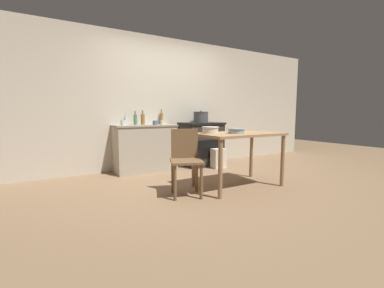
{
  "coord_description": "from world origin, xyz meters",
  "views": [
    {
      "loc": [
        -2.16,
        -3.2,
        1.07
      ],
      "look_at": [
        0.0,
        0.47,
        0.56
      ],
      "focal_mm": 24.0,
      "sensor_mm": 36.0,
      "label": 1
    }
  ],
  "objects_px": {
    "cup_mid_right": "(123,123)",
    "mixing_bowl_large": "(210,130)",
    "bottle_mid_left": "(126,120)",
    "cup_center": "(155,123)",
    "bottle_center_left": "(143,119)",
    "work_table": "(239,140)",
    "cup_center_right": "(162,122)",
    "bottle_far_left": "(161,118)",
    "mixing_bowl_small": "(236,130)",
    "chair": "(186,159)",
    "flour_sack": "(219,158)",
    "stove": "(201,144)",
    "bottle_left": "(135,120)",
    "stock_pot": "(201,117)"
  },
  "relations": [
    {
      "from": "mixing_bowl_large",
      "to": "bottle_center_left",
      "type": "distance_m",
      "value": 1.63
    },
    {
      "from": "cup_center",
      "to": "cup_center_right",
      "type": "relative_size",
      "value": 1.03
    },
    {
      "from": "mixing_bowl_large",
      "to": "bottle_mid_left",
      "type": "bearing_deg",
      "value": 113.18
    },
    {
      "from": "bottle_mid_left",
      "to": "bottle_center_left",
      "type": "height_order",
      "value": "bottle_center_left"
    },
    {
      "from": "stove",
      "to": "cup_center_right",
      "type": "bearing_deg",
      "value": -175.8
    },
    {
      "from": "mixing_bowl_large",
      "to": "cup_mid_right",
      "type": "distance_m",
      "value": 1.65
    },
    {
      "from": "chair",
      "to": "flour_sack",
      "type": "bearing_deg",
      "value": 60.96
    },
    {
      "from": "mixing_bowl_small",
      "to": "bottle_left",
      "type": "relative_size",
      "value": 1.0
    },
    {
      "from": "mixing_bowl_large",
      "to": "bottle_far_left",
      "type": "bearing_deg",
      "value": 90.23
    },
    {
      "from": "stove",
      "to": "flour_sack",
      "type": "relative_size",
      "value": 2.31
    },
    {
      "from": "stock_pot",
      "to": "bottle_mid_left",
      "type": "bearing_deg",
      "value": 173.22
    },
    {
      "from": "bottle_far_left",
      "to": "bottle_left",
      "type": "height_order",
      "value": "bottle_far_left"
    },
    {
      "from": "stock_pot",
      "to": "cup_center",
      "type": "xyz_separation_m",
      "value": [
        -1.08,
        -0.15,
        -0.09
      ]
    },
    {
      "from": "flour_sack",
      "to": "bottle_left",
      "type": "relative_size",
      "value": 1.53
    },
    {
      "from": "work_table",
      "to": "cup_center_right",
      "type": "relative_size",
      "value": 14.15
    },
    {
      "from": "bottle_left",
      "to": "cup_center",
      "type": "relative_size",
      "value": 2.8
    },
    {
      "from": "bottle_left",
      "to": "chair",
      "type": "bearing_deg",
      "value": -85.7
    },
    {
      "from": "chair",
      "to": "cup_center",
      "type": "bearing_deg",
      "value": 104.65
    },
    {
      "from": "work_table",
      "to": "mixing_bowl_small",
      "type": "xyz_separation_m",
      "value": [
        -0.09,
        -0.04,
        0.15
      ]
    },
    {
      "from": "bottle_mid_left",
      "to": "cup_center_right",
      "type": "xyz_separation_m",
      "value": [
        0.59,
        -0.29,
        -0.04
      ]
    },
    {
      "from": "bottle_center_left",
      "to": "stock_pot",
      "type": "bearing_deg",
      "value": -2.97
    },
    {
      "from": "cup_mid_right",
      "to": "mixing_bowl_large",
      "type": "bearing_deg",
      "value": -59.06
    },
    {
      "from": "stock_pot",
      "to": "mixing_bowl_large",
      "type": "height_order",
      "value": "stock_pot"
    },
    {
      "from": "bottle_mid_left",
      "to": "bottle_center_left",
      "type": "distance_m",
      "value": 0.31
    },
    {
      "from": "bottle_mid_left",
      "to": "cup_center",
      "type": "height_order",
      "value": "bottle_mid_left"
    },
    {
      "from": "mixing_bowl_large",
      "to": "bottle_left",
      "type": "height_order",
      "value": "bottle_left"
    },
    {
      "from": "stove",
      "to": "chair",
      "type": "relative_size",
      "value": 1.03
    },
    {
      "from": "bottle_left",
      "to": "work_table",
      "type": "bearing_deg",
      "value": -60.47
    },
    {
      "from": "mixing_bowl_large",
      "to": "mixing_bowl_small",
      "type": "relative_size",
      "value": 0.98
    },
    {
      "from": "work_table",
      "to": "bottle_mid_left",
      "type": "xyz_separation_m",
      "value": [
        -1.12,
        1.83,
        0.26
      ]
    },
    {
      "from": "bottle_far_left",
      "to": "bottle_mid_left",
      "type": "distance_m",
      "value": 0.72
    },
    {
      "from": "mixing_bowl_small",
      "to": "bottle_mid_left",
      "type": "xyz_separation_m",
      "value": [
        -1.03,
        1.88,
        0.12
      ]
    },
    {
      "from": "bottle_center_left",
      "to": "cup_mid_right",
      "type": "relative_size",
      "value": 2.92
    },
    {
      "from": "chair",
      "to": "cup_center",
      "type": "height_order",
      "value": "cup_center"
    },
    {
      "from": "stove",
      "to": "work_table",
      "type": "distance_m",
      "value": 1.67
    },
    {
      "from": "mixing_bowl_small",
      "to": "cup_center_right",
      "type": "distance_m",
      "value": 1.65
    },
    {
      "from": "mixing_bowl_small",
      "to": "cup_mid_right",
      "type": "height_order",
      "value": "cup_mid_right"
    },
    {
      "from": "bottle_mid_left",
      "to": "cup_center",
      "type": "distance_m",
      "value": 0.55
    },
    {
      "from": "bottle_mid_left",
      "to": "cup_center_right",
      "type": "distance_m",
      "value": 0.66
    },
    {
      "from": "bottle_mid_left",
      "to": "stove",
      "type": "bearing_deg",
      "value": -8.38
    },
    {
      "from": "chair",
      "to": "bottle_left",
      "type": "distance_m",
      "value": 1.74
    },
    {
      "from": "work_table",
      "to": "bottle_far_left",
      "type": "bearing_deg",
      "value": 102.32
    },
    {
      "from": "chair",
      "to": "stock_pot",
      "type": "relative_size",
      "value": 2.75
    },
    {
      "from": "cup_center_right",
      "to": "mixing_bowl_large",
      "type": "bearing_deg",
      "value": -84.58
    },
    {
      "from": "work_table",
      "to": "chair",
      "type": "height_order",
      "value": "chair"
    },
    {
      "from": "bottle_left",
      "to": "cup_mid_right",
      "type": "height_order",
      "value": "bottle_left"
    },
    {
      "from": "work_table",
      "to": "mixing_bowl_small",
      "type": "relative_size",
      "value": 4.93
    },
    {
      "from": "bottle_center_left",
      "to": "bottle_far_left",
      "type": "bearing_deg",
      "value": 16.51
    },
    {
      "from": "chair",
      "to": "cup_center_right",
      "type": "bearing_deg",
      "value": 99.26
    },
    {
      "from": "bottle_far_left",
      "to": "chair",
      "type": "bearing_deg",
      "value": -104.0
    }
  ]
}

